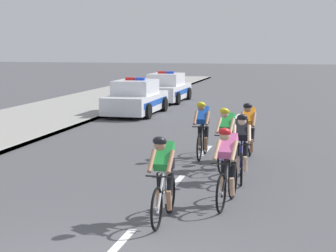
# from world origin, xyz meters

# --- Properties ---
(sidewalk_slab) EXTENTS (5.01, 60.00, 0.12)m
(sidewalk_slab) POSITION_xyz_m (-7.87, 14.00, 0.06)
(sidewalk_slab) COLOR gray
(sidewalk_slab) RESTS_ON ground
(kerb_edge) EXTENTS (0.16, 60.00, 0.13)m
(kerb_edge) POSITION_xyz_m (-5.45, 14.00, 0.07)
(kerb_edge) COLOR #9E9E99
(kerb_edge) RESTS_ON ground
(lane_markings_centre) EXTENTS (0.14, 21.60, 0.01)m
(lane_markings_centre) POSITION_xyz_m (0.00, 7.49, 0.00)
(lane_markings_centre) COLOR white
(lane_markings_centre) RESTS_ON ground
(cyclist_lead) EXTENTS (0.42, 1.72, 1.56)m
(cyclist_lead) POSITION_xyz_m (0.39, 2.82, 0.79)
(cyclist_lead) COLOR black
(cyclist_lead) RESTS_ON ground
(cyclist_second) EXTENTS (0.44, 1.72, 1.56)m
(cyclist_second) POSITION_xyz_m (1.32, 4.03, 0.79)
(cyclist_second) COLOR black
(cyclist_second) RESTS_ON ground
(cyclist_third) EXTENTS (0.46, 1.72, 1.56)m
(cyclist_third) POSITION_xyz_m (1.36, 6.11, 0.79)
(cyclist_third) COLOR black
(cyclist_third) RESTS_ON ground
(cyclist_fourth) EXTENTS (0.45, 1.72, 1.56)m
(cyclist_fourth) POSITION_xyz_m (0.89, 7.21, 0.79)
(cyclist_fourth) COLOR black
(cyclist_fourth) RESTS_ON ground
(cyclist_fifth) EXTENTS (0.42, 1.72, 1.56)m
(cyclist_fifth) POSITION_xyz_m (1.29, 8.47, 0.79)
(cyclist_fifth) COLOR black
(cyclist_fifth) RESTS_ON ground
(cyclist_sixth) EXTENTS (0.42, 1.72, 1.56)m
(cyclist_sixth) POSITION_xyz_m (0.08, 8.50, 0.79)
(cyclist_sixth) COLOR black
(cyclist_sixth) RESTS_ON ground
(police_car_nearest) EXTENTS (2.02, 4.41, 1.59)m
(police_car_nearest) POSITION_xyz_m (-4.32, 17.14, 0.68)
(police_car_nearest) COLOR silver
(police_car_nearest) RESTS_ON ground
(police_car_second) EXTENTS (2.03, 4.41, 1.59)m
(police_car_second) POSITION_xyz_m (-4.32, 22.75, 0.68)
(police_car_second) COLOR white
(police_car_second) RESTS_ON ground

